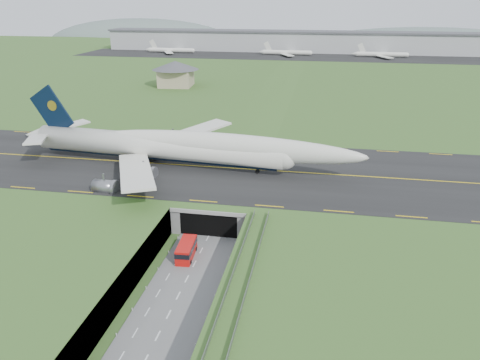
# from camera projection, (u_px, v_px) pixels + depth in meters

# --- Properties ---
(ground) EXTENTS (900.00, 900.00, 0.00)m
(ground) POSITION_uv_depth(u_px,v_px,m) (199.00, 257.00, 89.34)
(ground) COLOR #385923
(ground) RESTS_ON ground
(airfield_deck) EXTENTS (800.00, 800.00, 6.00)m
(airfield_deck) POSITION_uv_depth(u_px,v_px,m) (198.00, 243.00, 88.23)
(airfield_deck) COLOR gray
(airfield_deck) RESTS_ON ground
(trench_road) EXTENTS (12.00, 75.00, 0.20)m
(trench_road) POSITION_uv_depth(u_px,v_px,m) (188.00, 278.00, 82.43)
(trench_road) COLOR slate
(trench_road) RESTS_ON ground
(taxiway) EXTENTS (800.00, 44.00, 0.18)m
(taxiway) POSITION_uv_depth(u_px,v_px,m) (232.00, 168.00, 117.30)
(taxiway) COLOR black
(taxiway) RESTS_ON airfield_deck
(tunnel_portal) EXTENTS (17.00, 22.30, 6.00)m
(tunnel_portal) POSITION_uv_depth(u_px,v_px,m) (218.00, 205.00, 103.41)
(tunnel_portal) COLOR gray
(tunnel_portal) RESTS_ON ground
(guideway) EXTENTS (3.00, 53.00, 7.05)m
(guideway) POSITION_uv_depth(u_px,v_px,m) (237.00, 299.00, 68.06)
(guideway) COLOR #A8A8A3
(guideway) RESTS_ON ground
(jumbo_jet) EXTENTS (91.41, 59.16, 19.64)m
(jumbo_jet) POSITION_uv_depth(u_px,v_px,m) (180.00, 147.00, 116.72)
(jumbo_jet) COLOR silver
(jumbo_jet) RESTS_ON ground
(shuttle_tram) EXTENTS (3.24, 7.55, 3.02)m
(shuttle_tram) POSITION_uv_depth(u_px,v_px,m) (186.00, 250.00, 88.40)
(shuttle_tram) COLOR red
(shuttle_tram) RESTS_ON ground
(service_building) EXTENTS (23.86, 23.86, 11.95)m
(service_building) POSITION_uv_depth(u_px,v_px,m) (176.00, 71.00, 221.47)
(service_building) COLOR tan
(service_building) RESTS_ON ground
(cargo_terminal) EXTENTS (320.00, 67.00, 15.60)m
(cargo_terminal) POSITION_uv_depth(u_px,v_px,m) (299.00, 41.00, 358.26)
(cargo_terminal) COLOR #B2B2B2
(cargo_terminal) RESTS_ON ground
(distant_hills) EXTENTS (700.00, 91.00, 60.00)m
(distant_hills) POSITION_uv_depth(u_px,v_px,m) (370.00, 49.00, 473.64)
(distant_hills) COLOR slate
(distant_hills) RESTS_ON ground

